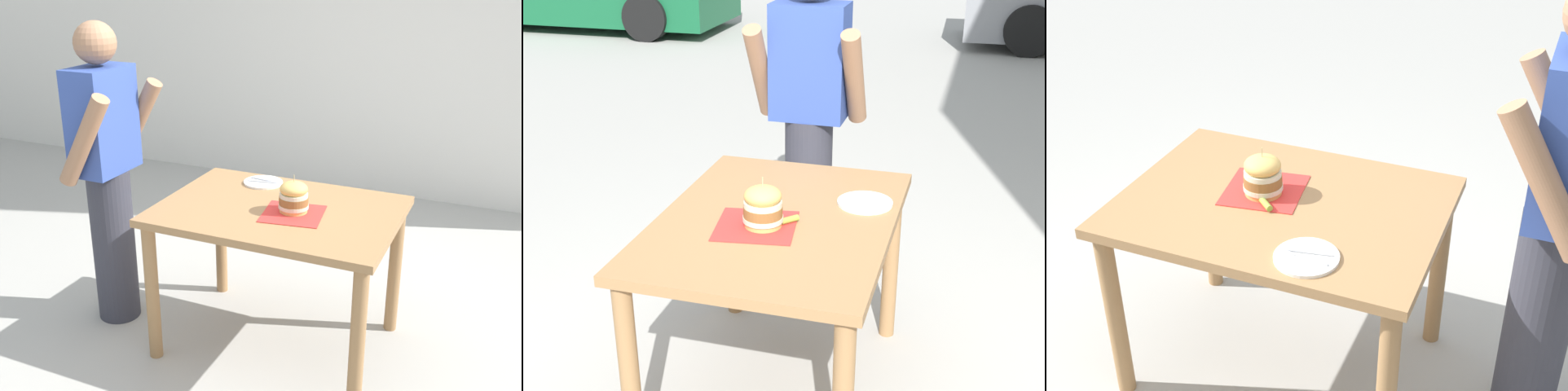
{
  "view_description": "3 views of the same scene",
  "coord_description": "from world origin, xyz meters",
  "views": [
    {
      "loc": [
        -2.65,
        -1.08,
        1.96
      ],
      "look_at": [
        0.0,
        0.1,
        0.85
      ],
      "focal_mm": 42.0,
      "sensor_mm": 36.0,
      "label": 1
    },
    {
      "loc": [
        0.72,
        -2.4,
        1.95
      ],
      "look_at": [
        0.0,
        0.1,
        0.85
      ],
      "focal_mm": 50.0,
      "sensor_mm": 36.0,
      "label": 2
    },
    {
      "loc": [
        2.09,
        0.95,
        2.19
      ],
      "look_at": [
        0.0,
        0.1,
        0.85
      ],
      "focal_mm": 50.0,
      "sensor_mm": 36.0,
      "label": 3
    }
  ],
  "objects": [
    {
      "name": "patio_table",
      "position": [
        0.0,
        0.0,
        0.67
      ],
      "size": [
        0.88,
        1.2,
        0.8
      ],
      "color": "#9E7247",
      "rests_on": "ground"
    },
    {
      "name": "serving_paper",
      "position": [
        -0.05,
        -0.1,
        0.8
      ],
      "size": [
        0.33,
        0.33,
        0.0
      ],
      "primitive_type": "cube",
      "rotation": [
        0.0,
        0.0,
        0.15
      ],
      "color": "red",
      "rests_on": "patio_table"
    },
    {
      "name": "sandwich",
      "position": [
        -0.03,
        -0.09,
        0.88
      ],
      "size": [
        0.15,
        0.15,
        0.19
      ],
      "color": "#E5B25B",
      "rests_on": "serving_paper"
    },
    {
      "name": "pickle_spear",
      "position": [
        0.06,
        -0.04,
        0.81
      ],
      "size": [
        0.07,
        0.07,
        0.02
      ],
      "primitive_type": "cylinder",
      "rotation": [
        0.0,
        1.57,
        0.84
      ],
      "color": "#8EA83D",
      "rests_on": "serving_paper"
    },
    {
      "name": "diner_across_table",
      "position": [
        -0.12,
        0.96,
        0.88
      ],
      "size": [
        0.55,
        0.35,
        1.69
      ],
      "color": "#33333D",
      "rests_on": "ground"
    },
    {
      "name": "side_plate_with_forks",
      "position": [
        0.3,
        0.22,
        0.8
      ],
      "size": [
        0.22,
        0.22,
        0.02
      ],
      "color": "white",
      "rests_on": "patio_table"
    },
    {
      "name": "ground_plane",
      "position": [
        0.0,
        0.0,
        0.0
      ],
      "size": [
        80.0,
        80.0,
        0.0
      ],
      "primitive_type": "plane",
      "color": "#ADAAA3"
    }
  ]
}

